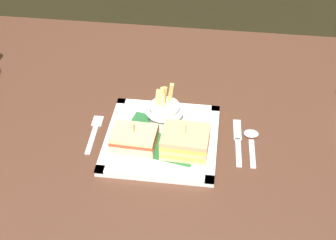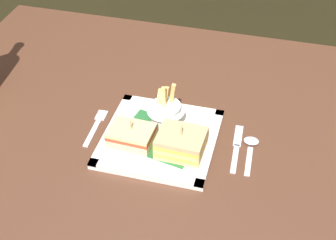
{
  "view_description": "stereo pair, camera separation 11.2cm",
  "coord_description": "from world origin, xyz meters",
  "px_view_note": "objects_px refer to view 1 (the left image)",
  "views": [
    {
      "loc": [
        0.1,
        -0.88,
        1.51
      ],
      "look_at": [
        -0.01,
        -0.03,
        0.79
      ],
      "focal_mm": 52.54,
      "sensor_mm": 36.0,
      "label": 1
    },
    {
      "loc": [
        0.21,
        -0.86,
        1.51
      ],
      "look_at": [
        -0.01,
        -0.03,
        0.79
      ],
      "focal_mm": 52.54,
      "sensor_mm": 36.0,
      "label": 2
    }
  ],
  "objects_px": {
    "fries_cup": "(165,111)",
    "fork": "(94,132)",
    "dining_table": "(174,159)",
    "spoon": "(251,138)",
    "square_plate": "(162,139)",
    "knife": "(238,139)",
    "sandwich_half_left": "(134,139)",
    "sandwich_half_right": "(185,142)"
  },
  "relations": [
    {
      "from": "square_plate",
      "to": "fries_cup",
      "type": "distance_m",
      "value": 0.07
    },
    {
      "from": "square_plate",
      "to": "sandwich_half_right",
      "type": "distance_m",
      "value": 0.07
    },
    {
      "from": "sandwich_half_left",
      "to": "sandwich_half_right",
      "type": "relative_size",
      "value": 0.96
    },
    {
      "from": "knife",
      "to": "square_plate",
      "type": "bearing_deg",
      "value": -171.05
    },
    {
      "from": "dining_table",
      "to": "knife",
      "type": "relative_size",
      "value": 8.17
    },
    {
      "from": "sandwich_half_right",
      "to": "dining_table",
      "type": "bearing_deg",
      "value": 110.81
    },
    {
      "from": "square_plate",
      "to": "fries_cup",
      "type": "height_order",
      "value": "fries_cup"
    },
    {
      "from": "fork",
      "to": "knife",
      "type": "distance_m",
      "value": 0.33
    },
    {
      "from": "knife",
      "to": "spoon",
      "type": "xyz_separation_m",
      "value": [
        0.03,
        0.0,
        0.0
      ]
    },
    {
      "from": "knife",
      "to": "spoon",
      "type": "relative_size",
      "value": 1.32
    },
    {
      "from": "dining_table",
      "to": "sandwich_half_right",
      "type": "height_order",
      "value": "sandwich_half_right"
    },
    {
      "from": "sandwich_half_left",
      "to": "fork",
      "type": "distance_m",
      "value": 0.12
    },
    {
      "from": "fork",
      "to": "knife",
      "type": "xyz_separation_m",
      "value": [
        0.33,
        0.02,
        0.0
      ]
    },
    {
      "from": "dining_table",
      "to": "sandwich_half_left",
      "type": "xyz_separation_m",
      "value": [
        -0.08,
        -0.09,
        0.14
      ]
    },
    {
      "from": "fries_cup",
      "to": "spoon",
      "type": "bearing_deg",
      "value": -5.16
    },
    {
      "from": "dining_table",
      "to": "square_plate",
      "type": "xyz_separation_m",
      "value": [
        -0.02,
        -0.06,
        0.12
      ]
    },
    {
      "from": "square_plate",
      "to": "sandwich_half_left",
      "type": "height_order",
      "value": "sandwich_half_left"
    },
    {
      "from": "knife",
      "to": "fries_cup",
      "type": "bearing_deg",
      "value": 172.68
    },
    {
      "from": "dining_table",
      "to": "fork",
      "type": "relative_size",
      "value": 9.9
    },
    {
      "from": "sandwich_half_left",
      "to": "spoon",
      "type": "xyz_separation_m",
      "value": [
        0.26,
        0.06,
        -0.03
      ]
    },
    {
      "from": "dining_table",
      "to": "sandwich_half_right",
      "type": "distance_m",
      "value": 0.18
    },
    {
      "from": "sandwich_half_left",
      "to": "square_plate",
      "type": "bearing_deg",
      "value": 29.47
    },
    {
      "from": "fries_cup",
      "to": "dining_table",
      "type": "bearing_deg",
      "value": 28.08
    },
    {
      "from": "square_plate",
      "to": "sandwich_half_left",
      "type": "xyz_separation_m",
      "value": [
        -0.06,
        -0.03,
        0.02
      ]
    },
    {
      "from": "square_plate",
      "to": "spoon",
      "type": "xyz_separation_m",
      "value": [
        0.2,
        0.03,
        -0.0
      ]
    },
    {
      "from": "dining_table",
      "to": "spoon",
      "type": "distance_m",
      "value": 0.22
    },
    {
      "from": "fork",
      "to": "square_plate",
      "type": "bearing_deg",
      "value": -4.24
    },
    {
      "from": "dining_table",
      "to": "knife",
      "type": "height_order",
      "value": "knife"
    },
    {
      "from": "dining_table",
      "to": "spoon",
      "type": "height_order",
      "value": "spoon"
    },
    {
      "from": "sandwich_half_left",
      "to": "knife",
      "type": "height_order",
      "value": "sandwich_half_left"
    },
    {
      "from": "dining_table",
      "to": "square_plate",
      "type": "bearing_deg",
      "value": -109.63
    },
    {
      "from": "knife",
      "to": "spoon",
      "type": "distance_m",
      "value": 0.03
    },
    {
      "from": "sandwich_half_left",
      "to": "spoon",
      "type": "bearing_deg",
      "value": 13.65
    },
    {
      "from": "dining_table",
      "to": "fries_cup",
      "type": "distance_m",
      "value": 0.17
    },
    {
      "from": "fries_cup",
      "to": "fork",
      "type": "height_order",
      "value": "fries_cup"
    },
    {
      "from": "sandwich_half_right",
      "to": "fries_cup",
      "type": "height_order",
      "value": "fries_cup"
    },
    {
      "from": "sandwich_half_left",
      "to": "fries_cup",
      "type": "xyz_separation_m",
      "value": [
        0.06,
        0.08,
        0.02
      ]
    },
    {
      "from": "square_plate",
      "to": "spoon",
      "type": "distance_m",
      "value": 0.21
    },
    {
      "from": "fork",
      "to": "sandwich_half_left",
      "type": "bearing_deg",
      "value": -23.04
    },
    {
      "from": "fork",
      "to": "sandwich_half_right",
      "type": "bearing_deg",
      "value": -11.46
    },
    {
      "from": "spoon",
      "to": "knife",
      "type": "bearing_deg",
      "value": -172.88
    },
    {
      "from": "spoon",
      "to": "sandwich_half_right",
      "type": "bearing_deg",
      "value": -156.65
    }
  ]
}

